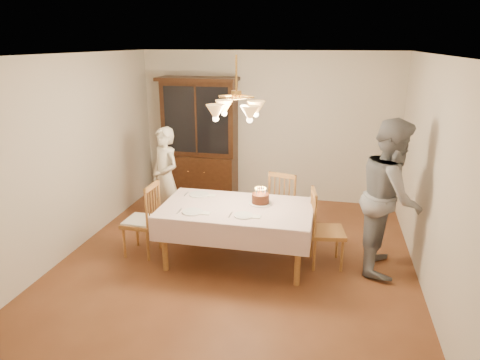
% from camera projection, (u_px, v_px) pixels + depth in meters
% --- Properties ---
extents(ground, '(5.00, 5.00, 0.00)m').
position_uv_depth(ground, '(237.00, 261.00, 5.61)').
color(ground, '#5C301A').
rests_on(ground, ground).
extents(room_shell, '(5.00, 5.00, 5.00)m').
position_uv_depth(room_shell, '(236.00, 143.00, 5.12)').
color(room_shell, white).
rests_on(room_shell, ground).
extents(dining_table, '(1.90, 1.10, 0.76)m').
position_uv_depth(dining_table, '(237.00, 212.00, 5.40)').
color(dining_table, brown).
rests_on(dining_table, ground).
extents(china_hutch, '(1.38, 0.54, 2.16)m').
position_uv_depth(china_hutch, '(200.00, 141.00, 7.62)').
color(china_hutch, black).
rests_on(china_hutch, ground).
extents(chair_far_side, '(0.53, 0.51, 1.00)m').
position_uv_depth(chair_far_side, '(285.00, 207.00, 6.23)').
color(chair_far_side, brown).
rests_on(chair_far_side, ground).
extents(chair_left_end, '(0.44, 0.46, 1.00)m').
position_uv_depth(chair_left_end, '(142.00, 222.00, 5.67)').
color(chair_left_end, brown).
rests_on(chair_left_end, ground).
extents(chair_right_end, '(0.49, 0.50, 1.00)m').
position_uv_depth(chair_right_end, '(326.00, 233.00, 5.39)').
color(chair_right_end, brown).
rests_on(chair_right_end, ground).
extents(elderly_woman, '(0.67, 0.63, 1.54)m').
position_uv_depth(elderly_woman, '(166.00, 177.00, 6.50)').
color(elderly_woman, white).
rests_on(elderly_woman, ground).
extents(adult_in_grey, '(0.80, 0.98, 1.90)m').
position_uv_depth(adult_in_grey, '(390.00, 196.00, 5.18)').
color(adult_in_grey, slate).
rests_on(adult_in_grey, ground).
extents(birthday_cake, '(0.30, 0.30, 0.22)m').
position_uv_depth(birthday_cake, '(260.00, 199.00, 5.46)').
color(birthday_cake, white).
rests_on(birthday_cake, dining_table).
extents(place_setting_near_left, '(0.40, 0.25, 0.02)m').
position_uv_depth(place_setting_near_left, '(194.00, 212.00, 5.19)').
color(place_setting_near_left, white).
rests_on(place_setting_near_left, dining_table).
extents(place_setting_near_right, '(0.38, 0.23, 0.02)m').
position_uv_depth(place_setting_near_right, '(245.00, 216.00, 5.09)').
color(place_setting_near_right, white).
rests_on(place_setting_near_right, dining_table).
extents(place_setting_far_left, '(0.41, 0.27, 0.02)m').
position_uv_depth(place_setting_far_left, '(200.00, 194.00, 5.79)').
color(place_setting_far_left, white).
rests_on(place_setting_far_left, dining_table).
extents(chandelier, '(0.62, 0.62, 0.73)m').
position_uv_depth(chandelier, '(236.00, 110.00, 5.00)').
color(chandelier, '#BF8C3F').
rests_on(chandelier, ground).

